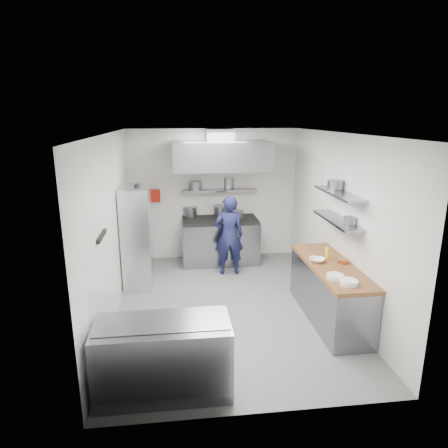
{
  "coord_description": "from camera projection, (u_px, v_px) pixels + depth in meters",
  "views": [
    {
      "loc": [
        -0.8,
        -5.98,
        3.05
      ],
      "look_at": [
        0.0,
        0.6,
        1.25
      ],
      "focal_mm": 32.0,
      "sensor_mm": 36.0,
      "label": 1
    }
  ],
  "objects": [
    {
      "name": "stock_pot_mid",
      "position": [
        222.0,
        211.0,
        8.54
      ],
      "size": [
        0.37,
        0.37,
        0.24
      ],
      "primitive_type": "cylinder",
      "color": "slate",
      "rests_on": "cooktop"
    },
    {
      "name": "mixing_bowl",
      "position": [
        317.0,
        260.0,
        6.07
      ],
      "size": [
        0.31,
        0.31,
        0.06
      ],
      "primitive_type": "imported",
      "rotation": [
        0.0,
        0.0,
        -0.42
      ],
      "color": "white",
      "rests_on": "prep_counter_top"
    },
    {
      "name": "cooktop",
      "position": [
        220.0,
        220.0,
        8.4
      ],
      "size": [
        1.57,
        0.78,
        0.06
      ],
      "primitive_type": "cube",
      "color": "black",
      "rests_on": "gas_range"
    },
    {
      "name": "red_firebox",
      "position": [
        155.0,
        196.0,
        8.44
      ],
      "size": [
        0.22,
        0.1,
        0.26
      ],
      "primitive_type": "cube",
      "color": "#AC190D",
      "rests_on": "wall_back"
    },
    {
      "name": "rack_jar",
      "position": [
        137.0,
        189.0,
        7.05
      ],
      "size": [
        0.11,
        0.11,
        0.18
      ],
      "primitive_type": "cylinder",
      "color": "black",
      "rests_on": "wire_rack"
    },
    {
      "name": "rack_bin_b",
      "position": [
        137.0,
        215.0,
        7.32
      ],
      "size": [
        0.15,
        0.19,
        0.17
      ],
      "primitive_type": "cube",
      "color": "yellow",
      "rests_on": "wire_rack"
    },
    {
      "name": "prep_counter_top",
      "position": [
        331.0,
        266.0,
        5.99
      ],
      "size": [
        0.65,
        2.04,
        0.06
      ],
      "primitive_type": "cube",
      "color": "brown",
      "rests_on": "prep_counter_base"
    },
    {
      "name": "stock_pot_right",
      "position": [
        237.0,
        214.0,
        8.44
      ],
      "size": [
        0.26,
        0.26,
        0.16
      ],
      "primitive_type": "cylinder",
      "color": "slate",
      "rests_on": "cooktop"
    },
    {
      "name": "squeeze_bottle",
      "position": [
        327.0,
        253.0,
        6.18
      ],
      "size": [
        0.06,
        0.06,
        0.18
      ],
      "primitive_type": "cylinder",
      "color": "yellow",
      "rests_on": "prep_counter_top"
    },
    {
      "name": "plate_stack_a",
      "position": [
        335.0,
        277.0,
        5.44
      ],
      "size": [
        0.23,
        0.23,
        0.06
      ],
      "primitive_type": "cylinder",
      "color": "white",
      "rests_on": "prep_counter_top"
    },
    {
      "name": "ceiling",
      "position": [
        229.0,
        133.0,
        5.89
      ],
      "size": [
        5.0,
        5.0,
        0.0
      ],
      "primitive_type": "plane",
      "rotation": [
        3.14,
        0.0,
        0.0
      ],
      "color": "silver",
      "rests_on": "wall_back"
    },
    {
      "name": "shelf_pot_b",
      "position": [
        229.0,
        182.0,
        8.7
      ],
      "size": [
        0.27,
        0.27,
        0.22
      ],
      "primitive_type": "cylinder",
      "color": "slate",
      "rests_on": "over_range_shelf"
    },
    {
      "name": "stock_pot_left",
      "position": [
        190.0,
        211.0,
        8.62
      ],
      "size": [
        0.29,
        0.29,
        0.2
      ],
      "primitive_type": "cylinder",
      "color": "slate",
      "rests_on": "cooktop"
    },
    {
      "name": "wall_shelf_upper",
      "position": [
        339.0,
        193.0,
        6.02
      ],
      "size": [
        0.3,
        1.3,
        0.04
      ],
      "primitive_type": "cube",
      "color": "gray",
      "rests_on": "wall_right"
    },
    {
      "name": "hood_duct",
      "position": [
        220.0,
        135.0,
        7.99
      ],
      "size": [
        0.55,
        0.55,
        0.24
      ],
      "primitive_type": "cube",
      "color": "slate",
      "rests_on": "extractor_hood"
    },
    {
      "name": "wall_front",
      "position": [
        263.0,
        292.0,
        3.86
      ],
      "size": [
        3.6,
        2.8,
        0.02
      ],
      "primitive_type": "cube",
      "rotation": [
        -1.57,
        0.0,
        0.0
      ],
      "color": "white",
      "rests_on": "floor"
    },
    {
      "name": "chef",
      "position": [
        229.0,
        235.0,
        7.8
      ],
      "size": [
        0.58,
        0.38,
        1.58
      ],
      "primitive_type": "imported",
      "rotation": [
        0.0,
        0.0,
        3.14
      ],
      "color": "#15183F",
      "rests_on": "floor"
    },
    {
      "name": "wall_right",
      "position": [
        338.0,
        221.0,
        6.47
      ],
      "size": [
        2.8,
        5.0,
        0.02
      ],
      "primitive_type": "cube",
      "rotation": [
        1.57,
        0.0,
        -1.57
      ],
      "color": "white",
      "rests_on": "floor"
    },
    {
      "name": "gas_range",
      "position": [
        220.0,
        242.0,
        8.53
      ],
      "size": [
        1.6,
        0.8,
        0.9
      ],
      "primitive_type": "cube",
      "color": "gray",
      "rests_on": "floor"
    },
    {
      "name": "knife_strip",
      "position": [
        102.0,
        236.0,
        5.15
      ],
      "size": [
        0.04,
        0.55,
        0.05
      ],
      "primitive_type": "cube",
      "color": "black",
      "rests_on": "wall_left"
    },
    {
      "name": "shelf_pot_c",
      "position": [
        350.0,
        220.0,
        5.85
      ],
      "size": [
        0.2,
        0.2,
        0.1
      ],
      "primitive_type": "cylinder",
      "color": "slate",
      "rests_on": "wall_shelf_lower"
    },
    {
      "name": "floor",
      "position": [
        228.0,
        306.0,
        6.62
      ],
      "size": [
        5.0,
        5.0,
        0.0
      ],
      "primitive_type": "plane",
      "color": "slate",
      "rests_on": "ground"
    },
    {
      "name": "display_glass",
      "position": [
        161.0,
        310.0,
        4.2
      ],
      "size": [
        1.47,
        0.19,
        0.42
      ],
      "primitive_type": "cube",
      "rotation": [
        -0.38,
        0.0,
        0.0
      ],
      "color": "silver",
      "rests_on": "display_case"
    },
    {
      "name": "prep_counter_base",
      "position": [
        329.0,
        293.0,
        6.11
      ],
      "size": [
        0.62,
        2.0,
        0.84
      ],
      "primitive_type": "cube",
      "color": "gray",
      "rests_on": "floor"
    },
    {
      "name": "wall_shelf_lower",
      "position": [
        337.0,
        220.0,
        6.13
      ],
      "size": [
        0.3,
        1.3,
        0.04
      ],
      "primitive_type": "cube",
      "color": "gray",
      "rests_on": "wall_right"
    },
    {
      "name": "over_range_shelf",
      "position": [
        219.0,
        190.0,
        8.48
      ],
      "size": [
        1.6,
        0.3,
        0.04
      ],
      "primitive_type": "cube",
      "color": "gray",
      "rests_on": "wall_back"
    },
    {
      "name": "rack_bin_a",
      "position": [
        137.0,
        245.0,
        7.16
      ],
      "size": [
        0.16,
        0.2,
        0.18
      ],
      "primitive_type": "cube",
      "color": "white",
      "rests_on": "wire_rack"
    },
    {
      "name": "wall_left",
      "position": [
        111.0,
        228.0,
        6.05
      ],
      "size": [
        2.8,
        5.0,
        0.02
      ],
      "primitive_type": "cube",
      "rotation": [
        1.57,
        0.0,
        1.57
      ],
      "color": "white",
      "rests_on": "floor"
    },
    {
      "name": "wall_back",
      "position": [
        213.0,
        195.0,
        8.65
      ],
      "size": [
        3.6,
        2.8,
        0.02
      ],
      "primitive_type": "cube",
      "rotation": [
        1.57,
        0.0,
        0.0
      ],
      "color": "white",
      "rests_on": "floor"
    },
    {
      "name": "plate_stack_b",
      "position": [
        349.0,
        282.0,
        5.26
      ],
      "size": [
        0.24,
        0.24,
        0.06
      ],
      "primitive_type": "cylinder",
      "color": "white",
      "rests_on": "prep_counter_top"
    },
    {
      "name": "shelf_pot_d",
      "position": [
        336.0,
        185.0,
        6.24
      ],
      "size": [
        0.25,
        0.25,
        0.14
      ],
      "primitive_type": "cylinder",
      "color": "slate",
      "rests_on": "wall_shelf_upper"
    },
    {
      "name": "display_case",
      "position": [
        164.0,
        358.0,
        4.48
      ],
      "size": [
        1.5,
        0.7,
        0.85
      ],
      "primitive_type": "cube",
      "color": "gray",
      "rests_on": "floor"
    },
    {
      "name": "wire_rack",
      "position": [
        137.0,
        237.0,
        7.24
      ],
      "size": [
        0.5,
        0.9,
        1.85
      ],
      "primitive_type": "cube",
      "color": "silver",
      "rests_on": "floor"
    },
    {
      "name": "copper_pan",
      "position": [
        343.0,
        261.0,
        6.02
      ],
      "size": [
        0.16,
        0.16,
        0.06
      ],
      "primitive_type": "cylinder",
      "color": "#BE6435",
      "rests_on": "prep_counter_top"
    },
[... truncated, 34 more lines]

